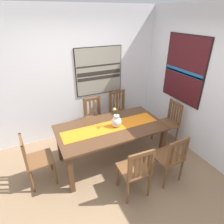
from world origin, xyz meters
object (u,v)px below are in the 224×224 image
chair_3 (169,157)px  chair_5 (36,159)px  dining_table (111,131)px  chair_1 (95,117)px  chair_4 (168,122)px  chair_2 (136,170)px  painting_on_side_wall (184,70)px  centerpiece_vase (116,121)px  chair_0 (119,111)px  painting_on_back_wall (99,71)px

chair_3 → chair_5: bearing=156.2°
dining_table → chair_1: bearing=88.7°
chair_4 → chair_3: bearing=-128.8°
chair_2 → painting_on_side_wall: size_ratio=0.70×
centerpiece_vase → chair_2: (-0.09, -0.83, -0.37)m
chair_0 → chair_2: (-0.63, -1.75, -0.02)m
chair_4 → painting_on_side_wall: painting_on_side_wall is taller
centerpiece_vase → chair_5: size_ratio=0.78×
chair_0 → chair_2: chair_0 is taller
dining_table → painting_on_side_wall: size_ratio=1.47×
chair_4 → chair_0: bearing=129.9°
centerpiece_vase → painting_on_back_wall: (0.19, 1.25, 0.55)m
chair_0 → chair_5: size_ratio=1.07×
painting_on_side_wall → chair_2: bearing=-149.0°
chair_0 → painting_on_back_wall: size_ratio=0.91×
chair_0 → chair_4: bearing=-50.1°
dining_table → painting_on_side_wall: painting_on_side_wall is taller
chair_4 → painting_on_side_wall: 1.10m
chair_1 → chair_3: bearing=-70.4°
chair_3 → chair_4: (0.70, 0.87, 0.02)m
centerpiece_vase → painting_on_back_wall: 1.38m
painting_on_back_wall → painting_on_side_wall: size_ratio=0.82×
chair_4 → painting_on_back_wall: bearing=131.9°
centerpiece_vase → chair_0: centerpiece_vase is taller
chair_4 → painting_on_back_wall: (-1.06, 1.19, 0.91)m
centerpiece_vase → chair_0: (0.54, 0.92, -0.35)m
chair_3 → painting_on_back_wall: 2.29m
chair_0 → chair_1: (-0.61, 0.01, -0.03)m
dining_table → chair_4: size_ratio=2.04×
chair_0 → painting_on_back_wall: (-0.35, 0.33, 0.90)m
chair_0 → chair_4: (0.72, -0.86, -0.01)m
chair_0 → chair_2: bearing=-109.9°
chair_5 → painting_on_back_wall: (1.59, 1.20, 0.93)m
chair_4 → chair_5: chair_4 is taller
painting_on_back_wall → painting_on_side_wall: bearing=-39.5°
chair_0 → painting_on_back_wall: 1.02m
chair_0 → chair_3: (0.01, -1.73, -0.03)m
chair_2 → centerpiece_vase: bearing=83.5°
centerpiece_vase → chair_1: bearing=94.3°
centerpiece_vase → chair_1: centerpiece_vase is taller
chair_5 → centerpiece_vase: bearing=-1.9°
chair_2 → chair_5: chair_2 is taller
dining_table → chair_0: (0.63, 0.88, -0.14)m
chair_0 → chair_2: size_ratio=1.07×
dining_table → centerpiece_vase: size_ratio=2.71×
centerpiece_vase → chair_4: 1.31m
chair_1 → chair_2: chair_2 is taller
dining_table → chair_3: chair_3 is taller
chair_3 → dining_table: bearing=126.9°
chair_4 → chair_5: bearing=-179.7°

